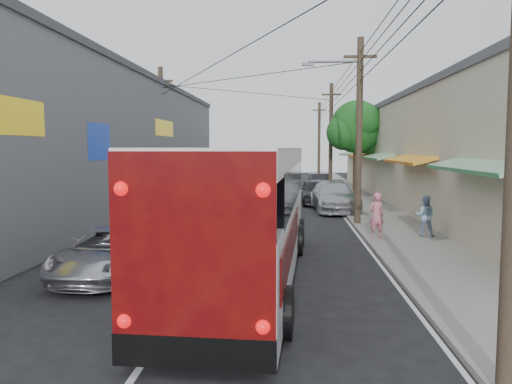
# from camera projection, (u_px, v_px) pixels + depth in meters

# --- Properties ---
(ground) EXTENTS (120.00, 120.00, 0.00)m
(ground) POSITION_uv_depth(u_px,v_px,m) (163.00, 334.00, 9.05)
(ground) COLOR black
(ground) RESTS_ON ground
(sidewalk) EXTENTS (3.00, 80.00, 0.12)m
(sidewalk) POSITION_uv_depth(u_px,v_px,m) (364.00, 206.00, 28.47)
(sidewalk) COLOR slate
(sidewalk) RESTS_ON ground
(building_right) EXTENTS (7.09, 40.00, 6.25)m
(building_right) POSITION_uv_depth(u_px,v_px,m) (436.00, 151.00, 29.88)
(building_right) COLOR #B9B093
(building_right) RESTS_ON ground
(building_left) EXTENTS (7.20, 36.00, 7.25)m
(building_left) POSITION_uv_depth(u_px,v_px,m) (93.00, 143.00, 27.20)
(building_left) COLOR slate
(building_left) RESTS_ON ground
(utility_poles) EXTENTS (11.80, 45.28, 8.00)m
(utility_poles) POSITION_uv_depth(u_px,v_px,m) (305.00, 135.00, 28.67)
(utility_poles) COLOR #473828
(utility_poles) RESTS_ON ground
(street_tree) EXTENTS (4.40, 4.00, 6.60)m
(street_tree) POSITION_uv_depth(u_px,v_px,m) (358.00, 129.00, 34.02)
(street_tree) COLOR #3F2B19
(street_tree) RESTS_ON ground
(coach_bus) EXTENTS (3.16, 11.81, 3.37)m
(coach_bus) POSITION_uv_depth(u_px,v_px,m) (248.00, 211.00, 12.89)
(coach_bus) COLOR white
(coach_bus) RESTS_ON ground
(jeepney) EXTENTS (2.23, 4.62, 1.27)m
(jeepney) POSITION_uv_depth(u_px,v_px,m) (111.00, 252.00, 13.12)
(jeepney) COLOR silver
(jeepney) RESTS_ON ground
(parked_suv) EXTENTS (2.63, 5.57, 1.57)m
(parked_suv) POSITION_uv_depth(u_px,v_px,m) (334.00, 196.00, 26.55)
(parked_suv) COLOR #AAABB3
(parked_suv) RESTS_ON ground
(parked_car_mid) EXTENTS (1.94, 4.49, 1.51)m
(parked_car_mid) POSITION_uv_depth(u_px,v_px,m) (316.00, 192.00, 29.82)
(parked_car_mid) COLOR #292A2F
(parked_car_mid) RESTS_ON ground
(parked_car_far) EXTENTS (1.72, 4.15, 1.34)m
(parked_car_far) POSITION_uv_depth(u_px,v_px,m) (320.00, 182.00, 39.06)
(parked_car_far) COLOR black
(parked_car_far) RESTS_ON ground
(pedestrian_near) EXTENTS (0.68, 0.54, 1.64)m
(pedestrian_near) POSITION_uv_depth(u_px,v_px,m) (376.00, 215.00, 18.02)
(pedestrian_near) COLOR #D37086
(pedestrian_near) RESTS_ON sidewalk
(pedestrian_far) EXTENTS (0.87, 0.75, 1.53)m
(pedestrian_far) POSITION_uv_depth(u_px,v_px,m) (425.00, 216.00, 18.31)
(pedestrian_far) COLOR #8CACCB
(pedestrian_far) RESTS_ON sidewalk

